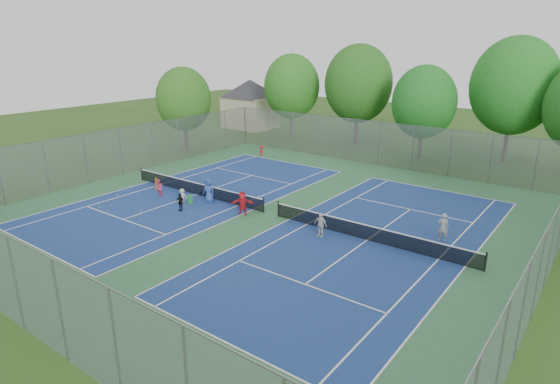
# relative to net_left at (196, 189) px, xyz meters

# --- Properties ---
(ground) EXTENTS (120.00, 120.00, 0.00)m
(ground) POSITION_rel_net_left_xyz_m (7.00, 0.00, -0.46)
(ground) COLOR #294D18
(ground) RESTS_ON ground
(court_pad) EXTENTS (32.00, 32.00, 0.01)m
(court_pad) POSITION_rel_net_left_xyz_m (7.00, 0.00, -0.45)
(court_pad) COLOR #2F633D
(court_pad) RESTS_ON ground
(court_left) EXTENTS (10.97, 23.77, 0.01)m
(court_left) POSITION_rel_net_left_xyz_m (0.00, 0.00, -0.44)
(court_left) COLOR navy
(court_left) RESTS_ON court_pad
(court_right) EXTENTS (10.97, 23.77, 0.01)m
(court_right) POSITION_rel_net_left_xyz_m (14.00, 0.00, -0.44)
(court_right) COLOR navy
(court_right) RESTS_ON court_pad
(net_left) EXTENTS (12.87, 0.10, 0.91)m
(net_left) POSITION_rel_net_left_xyz_m (0.00, 0.00, 0.00)
(net_left) COLOR black
(net_left) RESTS_ON ground
(net_right) EXTENTS (12.87, 0.10, 0.91)m
(net_right) POSITION_rel_net_left_xyz_m (14.00, 0.00, 0.00)
(net_right) COLOR black
(net_right) RESTS_ON ground
(fence_north) EXTENTS (32.00, 0.10, 4.00)m
(fence_north) POSITION_rel_net_left_xyz_m (7.00, 16.00, 1.54)
(fence_north) COLOR gray
(fence_north) RESTS_ON ground
(fence_south) EXTENTS (32.00, 0.10, 4.00)m
(fence_south) POSITION_rel_net_left_xyz_m (7.00, -16.00, 1.54)
(fence_south) COLOR gray
(fence_south) RESTS_ON ground
(fence_west) EXTENTS (0.10, 32.00, 4.00)m
(fence_west) POSITION_rel_net_left_xyz_m (-9.00, 0.00, 1.54)
(fence_west) COLOR gray
(fence_west) RESTS_ON ground
(fence_east) EXTENTS (0.10, 32.00, 4.00)m
(fence_east) POSITION_rel_net_left_xyz_m (23.00, 0.00, 1.54)
(fence_east) COLOR gray
(fence_east) RESTS_ON ground
(house) EXTENTS (11.03, 11.03, 7.30)m
(house) POSITION_rel_net_left_xyz_m (-15.00, 24.00, 3.76)
(house) COLOR #B7A88C
(house) RESTS_ON ground
(tree_nw) EXTENTS (6.40, 6.40, 9.58)m
(tree_nw) POSITION_rel_net_left_xyz_m (-7.00, 22.00, 5.44)
(tree_nw) COLOR #443326
(tree_nw) RESTS_ON ground
(tree_nl) EXTENTS (7.20, 7.20, 10.69)m
(tree_nl) POSITION_rel_net_left_xyz_m (1.00, 23.00, 6.09)
(tree_nl) COLOR #443326
(tree_nl) RESTS_ON ground
(tree_nc) EXTENTS (6.00, 6.00, 8.85)m
(tree_nc) POSITION_rel_net_left_xyz_m (9.00, 21.00, 4.94)
(tree_nc) COLOR #443326
(tree_nc) RESTS_ON ground
(tree_nr) EXTENTS (7.60, 7.60, 11.42)m
(tree_nr) POSITION_rel_net_left_xyz_m (16.00, 24.00, 6.59)
(tree_nr) COLOR #443326
(tree_nr) RESTS_ON ground
(tree_side_w) EXTENTS (5.60, 5.60, 8.47)m
(tree_side_w) POSITION_rel_net_left_xyz_m (-12.00, 10.00, 4.79)
(tree_side_w) COLOR #443326
(tree_side_w) RESTS_ON ground
(ball_crate) EXTENTS (0.39, 0.39, 0.31)m
(ball_crate) POSITION_rel_net_left_xyz_m (0.30, 0.19, -0.30)
(ball_crate) COLOR #1837B6
(ball_crate) RESTS_ON ground
(ball_hopper) EXTENTS (0.37, 0.37, 0.61)m
(ball_hopper) POSITION_rel_net_left_xyz_m (1.09, -1.69, -0.15)
(ball_hopper) COLOR #279040
(ball_hopper) RESTS_ON ground
(student_a) EXTENTS (0.42, 0.30, 1.05)m
(student_a) POSITION_rel_net_left_xyz_m (-3.04, -1.23, 0.07)
(student_a) COLOR #C26612
(student_a) RESTS_ON ground
(student_b) EXTENTS (0.76, 0.66, 1.34)m
(student_b) POSITION_rel_net_left_xyz_m (-1.80, -1.99, 0.22)
(student_b) COLOR #D15176
(student_b) RESTS_ON ground
(student_c) EXTENTS (0.77, 0.60, 1.05)m
(student_c) POSITION_rel_net_left_xyz_m (0.61, -1.91, 0.07)
(student_c) COLOR beige
(student_c) RESTS_ON ground
(student_d) EXTENTS (0.74, 0.36, 1.22)m
(student_d) POSITION_rel_net_left_xyz_m (1.69, -3.06, 0.15)
(student_d) COLOR black
(student_d) RESTS_ON ground
(student_e) EXTENTS (0.94, 0.73, 1.69)m
(student_e) POSITION_rel_net_left_xyz_m (1.91, -0.60, 0.39)
(student_e) COLOR #294C96
(student_e) RESTS_ON ground
(student_f) EXTENTS (1.49, 1.24, 1.60)m
(student_f) POSITION_rel_net_left_xyz_m (5.55, -1.16, 0.34)
(student_f) COLOR red
(student_f) RESTS_ON ground
(child_far_baseline) EXTENTS (0.81, 0.66, 1.09)m
(child_far_baseline) POSITION_rel_net_left_xyz_m (-3.68, 12.28, 0.09)
(child_far_baseline) COLOR #AF191A
(child_far_baseline) RESTS_ON ground
(instructor) EXTENTS (0.70, 0.55, 1.69)m
(instructor) POSITION_rel_net_left_xyz_m (17.44, 2.47, 0.39)
(instructor) COLOR gray
(instructor) RESTS_ON ground
(teen_court_b) EXTENTS (0.89, 0.42, 1.47)m
(teen_court_b) POSITION_rel_net_left_xyz_m (11.52, -1.12, 0.28)
(teen_court_b) COLOR beige
(teen_court_b) RESTS_ON ground
(tennis_ball_0) EXTENTS (0.07, 0.07, 0.07)m
(tennis_ball_0) POSITION_rel_net_left_xyz_m (-4.36, -3.77, -0.42)
(tennis_ball_0) COLOR #EAF138
(tennis_ball_0) RESTS_ON ground
(tennis_ball_1) EXTENTS (0.07, 0.07, 0.07)m
(tennis_ball_1) POSITION_rel_net_left_xyz_m (2.49, -3.04, -0.42)
(tennis_ball_1) COLOR #ACC62E
(tennis_ball_1) RESTS_ON ground
(tennis_ball_2) EXTENTS (0.07, 0.07, 0.07)m
(tennis_ball_2) POSITION_rel_net_left_xyz_m (-3.41, -2.73, -0.42)
(tennis_ball_2) COLOR #DFF038
(tennis_ball_2) RESTS_ON ground
(tennis_ball_3) EXTENTS (0.07, 0.07, 0.07)m
(tennis_ball_3) POSITION_rel_net_left_xyz_m (-3.84, -5.66, -0.42)
(tennis_ball_3) COLOR #D1DA32
(tennis_ball_3) RESTS_ON ground
(tennis_ball_4) EXTENTS (0.07, 0.07, 0.07)m
(tennis_ball_4) POSITION_rel_net_left_xyz_m (0.18, -5.66, -0.42)
(tennis_ball_4) COLOR #A7C22D
(tennis_ball_4) RESTS_ON ground
(tennis_ball_5) EXTENTS (0.07, 0.07, 0.07)m
(tennis_ball_5) POSITION_rel_net_left_xyz_m (-2.08, -6.12, -0.42)
(tennis_ball_5) COLOR #C3E435
(tennis_ball_5) RESTS_ON ground
(tennis_ball_6) EXTENTS (0.07, 0.07, 0.07)m
(tennis_ball_6) POSITION_rel_net_left_xyz_m (0.70, -3.31, -0.42)
(tennis_ball_6) COLOR #C1EC37
(tennis_ball_6) RESTS_ON ground
(tennis_ball_7) EXTENTS (0.07, 0.07, 0.07)m
(tennis_ball_7) POSITION_rel_net_left_xyz_m (-1.58, -1.66, -0.42)
(tennis_ball_7) COLOR gold
(tennis_ball_7) RESTS_ON ground
(tennis_ball_8) EXTENTS (0.07, 0.07, 0.07)m
(tennis_ball_8) POSITION_rel_net_left_xyz_m (-2.83, -5.37, -0.42)
(tennis_ball_8) COLOR #DEEC36
(tennis_ball_8) RESTS_ON ground
(tennis_ball_9) EXTENTS (0.07, 0.07, 0.07)m
(tennis_ball_9) POSITION_rel_net_left_xyz_m (0.23, -2.07, -0.42)
(tennis_ball_9) COLOR yellow
(tennis_ball_9) RESTS_ON ground
(tennis_ball_10) EXTENTS (0.07, 0.07, 0.07)m
(tennis_ball_10) POSITION_rel_net_left_xyz_m (-0.36, -4.77, -0.42)
(tennis_ball_10) COLOR #CEE334
(tennis_ball_10) RESTS_ON ground
(tennis_ball_11) EXTENTS (0.07, 0.07, 0.07)m
(tennis_ball_11) POSITION_rel_net_left_xyz_m (-3.19, -6.01, -0.42)
(tennis_ball_11) COLOR #C3E134
(tennis_ball_11) RESTS_ON ground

